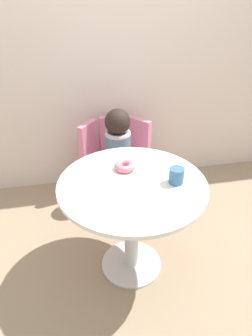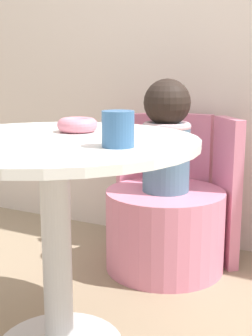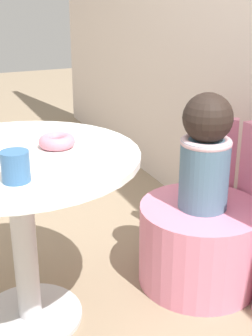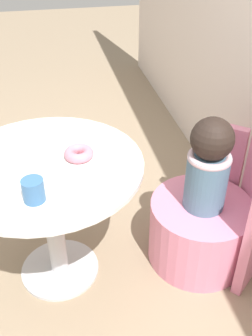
{
  "view_description": "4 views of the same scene",
  "coord_description": "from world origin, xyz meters",
  "px_view_note": "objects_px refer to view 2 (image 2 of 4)",
  "views": [
    {
      "loc": [
        -0.4,
        -1.43,
        1.69
      ],
      "look_at": [
        -0.04,
        0.37,
        0.55
      ],
      "focal_mm": 32.0,
      "sensor_mm": 36.0,
      "label": 1
    },
    {
      "loc": [
        0.74,
        -1.15,
        0.9
      ],
      "look_at": [
        -0.07,
        0.4,
        0.53
      ],
      "focal_mm": 50.0,
      "sensor_mm": 36.0,
      "label": 2
    },
    {
      "loc": [
        1.48,
        -0.31,
        1.24
      ],
      "look_at": [
        -0.04,
        0.37,
        0.6
      ],
      "focal_mm": 50.0,
      "sensor_mm": 36.0,
      "label": 3
    },
    {
      "loc": [
        1.39,
        0.02,
        1.67
      ],
      "look_at": [
        -0.09,
        0.33,
        0.62
      ],
      "focal_mm": 42.0,
      "sensor_mm": 36.0,
      "label": 4
    }
  ],
  "objects_px": {
    "tub_chair": "(165,230)",
    "cup": "(118,129)",
    "round_table": "(55,189)",
    "child_figure": "(167,135)",
    "donut": "(77,125)"
  },
  "relations": [
    {
      "from": "tub_chair",
      "to": "cup",
      "type": "relative_size",
      "value": 5.65
    },
    {
      "from": "round_table",
      "to": "child_figure",
      "type": "relative_size",
      "value": 1.77
    },
    {
      "from": "tub_chair",
      "to": "donut",
      "type": "height_order",
      "value": "donut"
    },
    {
      "from": "child_figure",
      "to": "cup",
      "type": "height_order",
      "value": "child_figure"
    },
    {
      "from": "round_table",
      "to": "donut",
      "type": "relative_size",
      "value": 6.61
    },
    {
      "from": "round_table",
      "to": "child_figure",
      "type": "bearing_deg",
      "value": 86.47
    },
    {
      "from": "round_table",
      "to": "donut",
      "type": "bearing_deg",
      "value": 95.25
    },
    {
      "from": "round_table",
      "to": "cup",
      "type": "xyz_separation_m",
      "value": [
        0.25,
        -0.05,
        0.2
      ]
    },
    {
      "from": "tub_chair",
      "to": "child_figure",
      "type": "bearing_deg",
      "value": 100.62
    },
    {
      "from": "round_table",
      "to": "donut",
      "type": "height_order",
      "value": "donut"
    },
    {
      "from": "round_table",
      "to": "tub_chair",
      "type": "bearing_deg",
      "value": 86.47
    },
    {
      "from": "round_table",
      "to": "cup",
      "type": "height_order",
      "value": "cup"
    },
    {
      "from": "tub_chair",
      "to": "child_figure",
      "type": "height_order",
      "value": "child_figure"
    },
    {
      "from": "child_figure",
      "to": "donut",
      "type": "bearing_deg",
      "value": -95.73
    },
    {
      "from": "round_table",
      "to": "donut",
      "type": "xyz_separation_m",
      "value": [
        -0.01,
        0.15,
        0.18
      ]
    }
  ]
}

